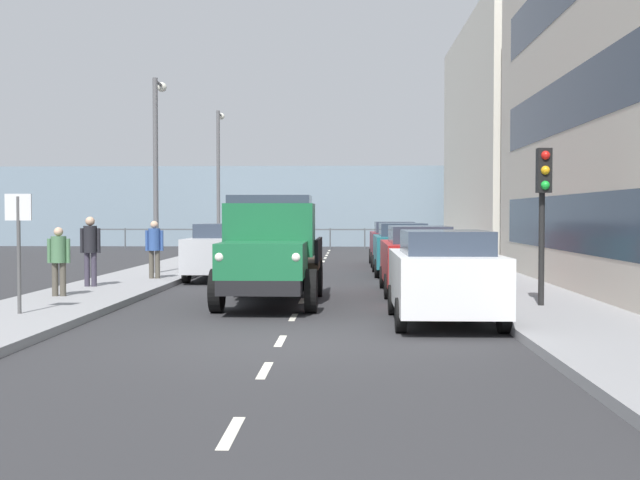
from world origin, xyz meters
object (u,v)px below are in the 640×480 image
Objects in this scene: pedestrian_with_bag at (154,245)px; traffic_light_near at (543,192)px; car_maroon_kerbside_3 at (394,243)px; car_white_kerbside_near at (444,275)px; pedestrian_couple_a at (59,256)px; lamp_post_far at (219,169)px; pedestrian_near_railing at (90,245)px; car_red_kerbside_1 at (418,258)px; car_silver_oppositeside_0 at (222,250)px; car_teal_kerbside_2 at (402,248)px; lamp_post_promenade at (157,157)px; truck_vintage_green at (270,252)px; street_sign at (19,232)px.

pedestrian_with_bag is 0.52× the size of traffic_light_near.
car_maroon_kerbside_3 is 2.41× the size of pedestrian_with_bag.
pedestrian_with_bag is at bearing -47.52° from car_white_kerbside_near.
lamp_post_far is (-0.56, -18.79, 3.03)m from pedestrian_couple_a.
pedestrian_near_railing is at bearing 68.18° from pedestrian_with_bag.
car_silver_oppositeside_0 is at bearing -36.61° from car_red_kerbside_1.
car_silver_oppositeside_0 is 11.41m from traffic_light_near.
car_teal_kerbside_2 is 0.64× the size of lamp_post_promenade.
truck_vintage_green is 5.65m from pedestrian_near_railing.
pedestrian_couple_a is 0.94× the size of pedestrian_with_bag.
car_maroon_kerbside_3 is (0.00, -16.33, 0.00)m from car_white_kerbside_near.
lamp_post_promenade is at bearing -52.98° from car_white_kerbside_near.
lamp_post_promenade is (-0.54, -4.95, 2.64)m from pedestrian_near_railing.
car_red_kerbside_1 is at bearing -164.18° from pedestrian_couple_a.
car_white_kerbside_near is 11.24m from car_silver_oppositeside_0.
car_teal_kerbside_2 and car_silver_oppositeside_0 have the same top height.
street_sign is at bearing 89.61° from lamp_post_far.
car_red_kerbside_1 is 4.73m from traffic_light_near.
truck_vintage_green is at bearing 38.00° from car_red_kerbside_1.
pedestrian_near_railing is 0.80× the size of street_sign.
car_white_kerbside_near is 2.16× the size of pedestrian_near_railing.
traffic_light_near is (-7.87, 8.11, 1.58)m from car_silver_oppositeside_0.
car_white_kerbside_near and car_red_kerbside_1 have the same top height.
car_teal_kerbside_2 is 10.38m from pedestrian_near_railing.
pedestrian_near_railing reaches higher than car_maroon_kerbside_3.
lamp_post_far reaches higher than car_red_kerbside_1.
lamp_post_far is (7.80, -16.42, 3.20)m from car_red_kerbside_1.
car_teal_kerbside_2 is at bearing -90.00° from car_red_kerbside_1.
car_red_kerbside_1 is 7.84m from pedestrian_with_bag.
street_sign reaches higher than car_red_kerbside_1.
pedestrian_with_bag is at bearing -93.86° from street_sign.
car_red_kerbside_1 is 1.94× the size of street_sign.
pedestrian_with_bag is 8.14m from street_sign.
car_red_kerbside_1 is 1.37× the size of traffic_light_near.
car_white_kerbside_near is at bearing 120.35° from car_silver_oppositeside_0.
street_sign is at bearing 86.14° from pedestrian_with_bag.
car_red_kerbside_1 is at bearing -60.66° from traffic_light_near.
car_red_kerbside_1 is 1.10× the size of car_teal_kerbside_2.
traffic_light_near is at bearing 159.71° from pedestrian_near_railing.
lamp_post_far is 22.06m from street_sign.
pedestrian_near_railing is (8.43, 10.82, 0.32)m from car_maroon_kerbside_3.
pedestrian_with_bag is at bearing -100.95° from pedestrian_couple_a.
lamp_post_far reaches higher than lamp_post_promenade.
traffic_light_near is at bearing 98.43° from car_maroon_kerbside_3.
traffic_light_near is (-10.61, 3.92, 1.25)m from pedestrian_near_railing.
lamp_post_promenade reaches higher than pedestrian_near_railing.
car_teal_kerbside_2 is 0.60× the size of lamp_post_far.
pedestrian_with_bag is at bearing 91.66° from lamp_post_far.
pedestrian_couple_a reaches higher than car_teal_kerbside_2.
pedestrian_near_railing is (8.43, -0.03, 0.32)m from car_red_kerbside_1.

